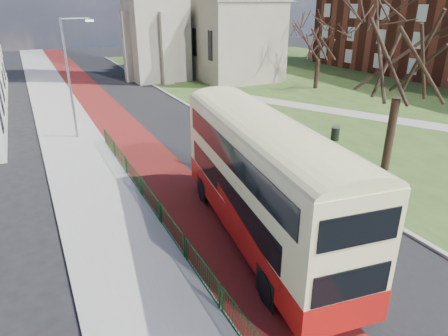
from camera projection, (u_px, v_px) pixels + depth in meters
ground at (265, 253)px, 15.49m from camera, size 160.00×160.00×0.00m
road_carriageway at (151, 121)px, 32.61m from camera, size 9.00×120.00×0.01m
bus_lane at (118, 125)px, 31.50m from camera, size 3.40×120.00×0.01m
pavement_west at (67, 131)px, 29.91m from camera, size 4.00×120.00×0.12m
kerb_west at (94, 127)px, 30.74m from camera, size 0.25×120.00×0.13m
kerb_east at (194, 109)px, 36.13m from camera, size 0.25×80.00×0.13m
grass_green at (359, 89)px, 44.35m from camera, size 40.00×80.00×0.04m
footpath at (411, 123)px, 31.96m from camera, size 18.84×32.82×0.03m
pedestrian_railing at (159, 212)px, 17.36m from camera, size 0.07×24.00×1.12m
streetlamp at (71, 73)px, 26.78m from camera, size 2.13×0.18×8.00m
bus at (262, 175)px, 15.41m from camera, size 4.39×12.15×4.97m
winter_tree_near at (407, 34)px, 20.27m from camera, size 9.35×9.35×10.78m
winter_tree_far at (320, 36)px, 42.60m from camera, size 6.92×6.92×8.12m
litter_bin at (335, 133)px, 27.81m from camera, size 0.69×0.69×0.98m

